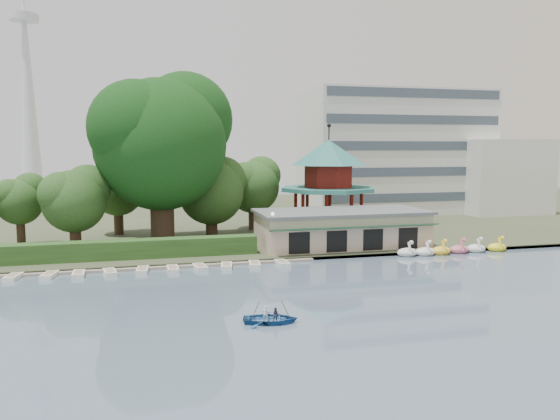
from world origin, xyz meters
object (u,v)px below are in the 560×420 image
object	(u,v)px
boathouse	(341,228)
rowboat_with_passengers	(271,315)
dock	(135,268)
pavilion	(329,176)
big_tree	(162,136)

from	to	relation	value
boathouse	rowboat_with_passengers	distance (m)	26.62
dock	pavilion	size ratio (longest dim) A/B	2.52
dock	big_tree	distance (m)	16.80
dock	boathouse	bearing A→B (deg)	12.24
big_tree	rowboat_with_passengers	size ratio (longest dim) A/B	3.46
dock	big_tree	world-z (taller)	big_tree
boathouse	big_tree	size ratio (longest dim) A/B	0.96
boathouse	big_tree	distance (m)	22.20
pavilion	big_tree	distance (m)	21.70
dock	big_tree	size ratio (longest dim) A/B	1.76
dock	rowboat_with_passengers	xyz separation A→B (m)	(8.51, -18.09, 0.39)
pavilion	rowboat_with_passengers	bearing A→B (deg)	-115.22
rowboat_with_passengers	big_tree	bearing A→B (deg)	100.33
dock	rowboat_with_passengers	size ratio (longest dim) A/B	6.09
rowboat_with_passengers	boathouse	bearing A→B (deg)	59.46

